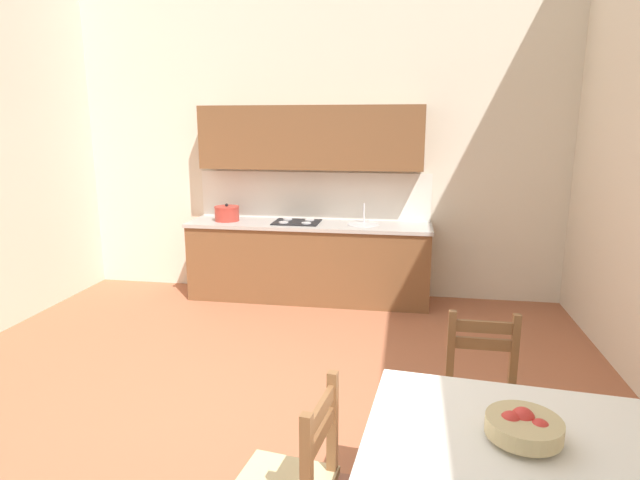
{
  "coord_description": "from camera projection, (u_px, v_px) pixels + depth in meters",
  "views": [
    {
      "loc": [
        1.06,
        -2.93,
        1.99
      ],
      "look_at": [
        0.38,
        1.13,
        1.08
      ],
      "focal_mm": 29.34,
      "sensor_mm": 36.0,
      "label": 1
    }
  ],
  "objects": [
    {
      "name": "ground_plane",
      "position": [
        234.0,
        442.0,
        3.44
      ],
      "size": [
        6.25,
        6.82,
        0.1
      ],
      "primitive_type": "cube",
      "color": "#A86042"
    },
    {
      "name": "kitchen_cabinetry",
      "position": [
        309.0,
        226.0,
        5.98
      ],
      "size": [
        2.77,
        0.63,
        2.2
      ],
      "color": "brown",
      "rests_on": "ground_plane"
    },
    {
      "name": "dining_chair_kitchen_side",
      "position": [
        482.0,
        402.0,
        2.99
      ],
      "size": [
        0.42,
        0.42,
        0.93
      ],
      "color": "#D1BC89",
      "rests_on": "ground_plane"
    },
    {
      "name": "wall_back",
      "position": [
        316.0,
        113.0,
        6.02
      ],
      "size": [
        6.25,
        0.12,
        4.24
      ],
      "primitive_type": "cube",
      "color": "silver",
      "rests_on": "ground_plane"
    },
    {
      "name": "dining_table",
      "position": [
        512.0,
        471.0,
        2.11
      ],
      "size": [
        1.27,
        1.11,
        0.75
      ],
      "color": "brown",
      "rests_on": "ground_plane"
    },
    {
      "name": "fruit_bowl",
      "position": [
        524.0,
        427.0,
        2.08
      ],
      "size": [
        0.3,
        0.3,
        0.12
      ],
      "color": "tan",
      "rests_on": "dining_table"
    }
  ]
}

